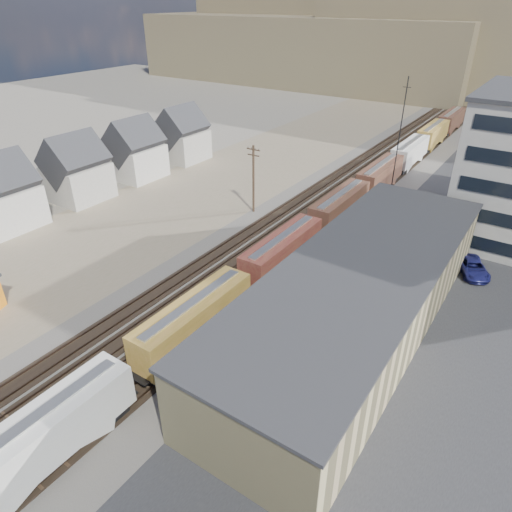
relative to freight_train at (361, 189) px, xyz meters
The scene contains 12 objects.
ground 52.80m from the freight_train, 94.13° to the right, with size 300.00×300.00×0.00m, color #6B6356.
ballast_bed 5.36m from the freight_train, 145.75° to the right, with size 18.00×200.00×0.06m, color #4C4742.
dirt_yard 27.07m from the freight_train, 152.13° to the right, with size 24.00×180.00×0.03m, color #6E664C.
asphalt_lot 25.46m from the freight_train, 44.02° to the right, with size 26.00×120.00×0.04m, color #232326.
rail_tracks 5.73m from the freight_train, 149.25° to the right, with size 11.40×200.00×0.24m.
freight_train is the anchor object (origin of this frame).
warehouse 29.78m from the freight_train, 67.94° to the right, with size 12.40×40.40×7.25m.
utility_pole_north 16.42m from the freight_train, 139.28° to the right, with size 2.20×0.32×10.00m.
radio_mast 9.99m from the freight_train, 73.47° to the left, with size 1.20×0.16×18.00m.
townhouse_row 46.82m from the freight_train, 143.88° to the right, with size 8.15×68.16×10.47m.
hills_north 115.94m from the freight_train, 91.80° to the left, with size 265.00×80.00×32.00m.
parked_car_blue 21.45m from the freight_train, 30.66° to the right, with size 2.69×5.84×1.62m, color navy.
Camera 1 is at (26.60, -9.27, 27.88)m, focal length 32.00 mm.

